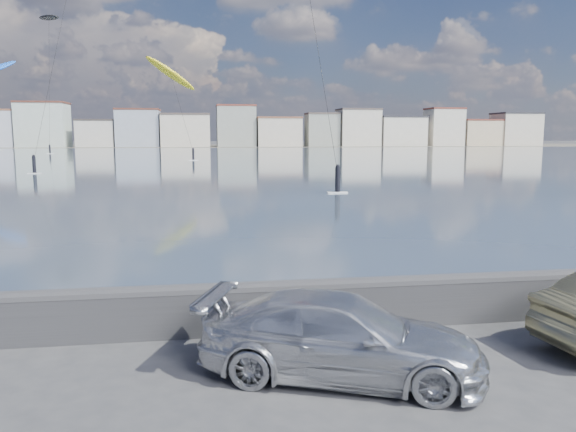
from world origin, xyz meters
name	(u,v)px	position (x,y,z in m)	size (l,w,h in m)	color
ground	(264,393)	(0.00, 0.00, 0.00)	(700.00, 700.00, 0.00)	#333335
bay_water	(207,158)	(0.00, 91.50, 0.01)	(500.00, 177.00, 0.00)	#3A4C59
far_shore_strip	(204,146)	(0.00, 200.00, 0.01)	(500.00, 60.00, 0.00)	#4C473D
seawall	(249,305)	(0.00, 2.70, 0.58)	(400.00, 0.36, 1.08)	#28282B
far_buildings	(208,129)	(1.31, 186.00, 6.03)	(240.79, 13.26, 14.60)	white
car_silver	(341,337)	(1.34, 0.43, 0.68)	(1.91, 4.69, 1.36)	silver
kitesurfer_1	(171,74)	(-6.02, 96.27, 14.71)	(9.82, 18.10, 18.18)	yellow
kitesurfer_8	(49,19)	(-34.46, 130.61, 29.99)	(7.69, 18.02, 31.39)	black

